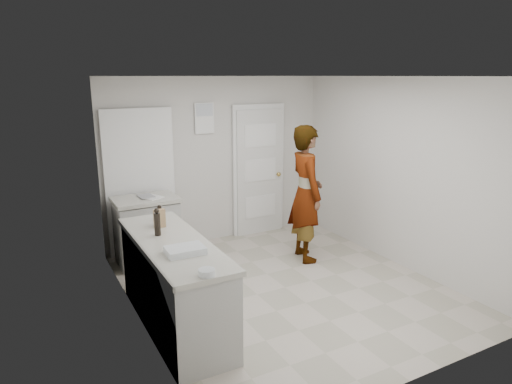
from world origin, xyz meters
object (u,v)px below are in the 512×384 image
person (306,194)px  egg_bowl (207,272)px  oil_cruet_a (160,216)px  cake_mix_box (160,218)px  baking_dish (185,250)px  oil_cruet_b (157,222)px  spice_jar (158,217)px

person → egg_bowl: (-2.19, -1.77, 0.01)m
oil_cruet_a → egg_bowl: size_ratio=1.66×
cake_mix_box → baking_dish: cake_mix_box is taller
baking_dish → oil_cruet_b: bearing=97.4°
oil_cruet_b → person: bearing=15.7°
egg_bowl → spice_jar: bearing=87.2°
spice_jar → egg_bowl: bearing=-92.8°
person → oil_cruet_a: size_ratio=8.17×
spice_jar → oil_cruet_a: oil_cruet_a is taller
oil_cruet_a → oil_cruet_b: size_ratio=0.80×
cake_mix_box → egg_bowl: 1.37m
spice_jar → egg_bowl: 1.61m
spice_jar → baking_dish: bearing=-93.8°
egg_bowl → baking_dish: bearing=89.3°
cake_mix_box → spice_jar: size_ratio=2.30×
person → baking_dish: bearing=131.7°
oil_cruet_b → baking_dish: 0.61m
oil_cruet_b → egg_bowl: 1.14m
oil_cruet_b → baking_dish: oil_cruet_b is taller
oil_cruet_a → egg_bowl: bearing=-91.8°
baking_dish → egg_bowl: bearing=-90.7°
baking_dish → oil_cruet_a: bearing=87.6°
spice_jar → baking_dish: 1.08m
spice_jar → oil_cruet_a: bearing=-100.8°
person → spice_jar: bearing=106.5°
person → oil_cruet_a: 2.17m
cake_mix_box → person: bearing=12.2°
oil_cruet_b → baking_dish: size_ratio=0.81×
cake_mix_box → egg_bowl: (-0.02, -1.37, -0.07)m
cake_mix_box → spice_jar: cake_mix_box is taller
person → oil_cruet_b: (-2.26, -0.64, 0.12)m
oil_cruet_a → baking_dish: (-0.04, -0.90, -0.08)m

